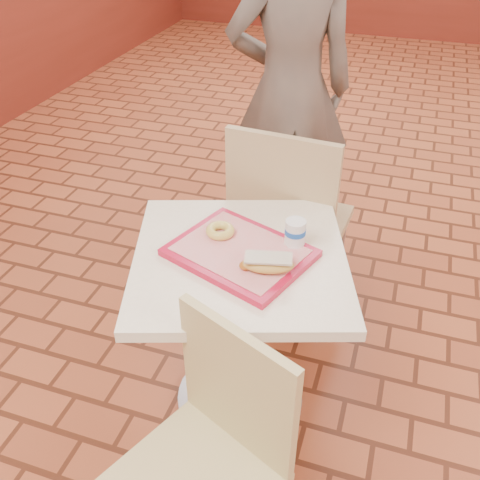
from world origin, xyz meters
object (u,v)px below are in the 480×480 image
(chair_main_front, at_px, (211,449))
(paper_cup, at_px, (295,232))
(serving_tray, at_px, (240,253))
(main_table, at_px, (240,309))
(chair_main_back, at_px, (288,218))
(ring_donut, at_px, (220,231))
(customer, at_px, (290,91))
(long_john_donut, at_px, (267,264))

(chair_main_front, distance_m, paper_cup, 0.67)
(chair_main_front, bearing_deg, serving_tray, 123.76)
(main_table, relative_size, serving_tray, 1.73)
(chair_main_back, distance_m, ring_donut, 0.53)
(chair_main_front, bearing_deg, paper_cup, 107.70)
(chair_main_back, height_order, customer, customer)
(chair_main_back, bearing_deg, main_table, 91.10)
(customer, xyz_separation_m, serving_tray, (0.13, -1.12, -0.11))
(ring_donut, height_order, long_john_donut, long_john_donut)
(paper_cup, bearing_deg, long_john_donut, -106.30)
(long_john_donut, bearing_deg, serving_tray, 146.16)
(serving_tray, bearing_deg, ring_donut, 146.71)
(customer, bearing_deg, serving_tray, 74.74)
(chair_main_back, relative_size, ring_donut, 10.04)
(main_table, height_order, long_john_donut, long_john_donut)
(customer, bearing_deg, long_john_donut, 79.34)
(main_table, height_order, serving_tray, serving_tray)
(main_table, relative_size, paper_cup, 8.50)
(main_table, relative_size, customer, 0.42)
(chair_main_front, bearing_deg, chair_main_back, 117.03)
(chair_main_front, xyz_separation_m, ring_donut, (-0.17, 0.56, 0.29))
(ring_donut, height_order, paper_cup, paper_cup)
(chair_main_back, distance_m, paper_cup, 0.52)
(main_table, distance_m, chair_main_back, 0.53)
(long_john_donut, height_order, paper_cup, paper_cup)
(main_table, height_order, ring_donut, ring_donut)
(customer, bearing_deg, main_table, 74.74)
(paper_cup, bearing_deg, ring_donut, -173.05)
(customer, height_order, ring_donut, customer)
(customer, xyz_separation_m, ring_donut, (0.04, -1.06, -0.08))
(customer, xyz_separation_m, long_john_donut, (0.23, -1.19, -0.08))
(customer, relative_size, ring_donut, 17.82)
(main_table, distance_m, customer, 1.18)
(ring_donut, xyz_separation_m, paper_cup, (0.24, 0.03, 0.03))
(chair_main_front, xyz_separation_m, serving_tray, (-0.09, 0.51, 0.26))
(main_table, xyz_separation_m, paper_cup, (0.15, 0.08, 0.29))
(chair_main_front, distance_m, long_john_donut, 0.52)
(customer, distance_m, ring_donut, 1.07)
(chair_main_front, bearing_deg, customer, 121.30)
(main_table, bearing_deg, serving_tray, -90.00)
(paper_cup, bearing_deg, chair_main_back, 105.46)
(chair_main_back, distance_m, customer, 0.69)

